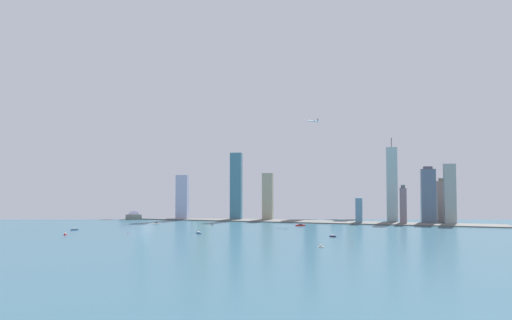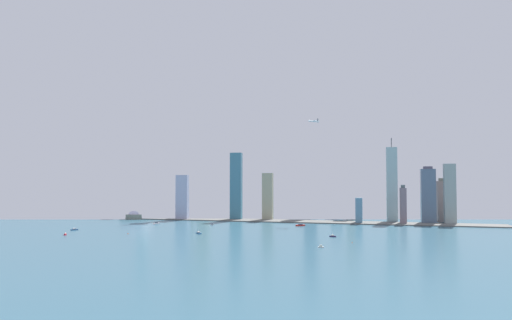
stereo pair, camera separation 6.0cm
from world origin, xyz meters
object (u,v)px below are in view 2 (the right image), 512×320
(skyscraper_12, at_px, (183,197))
(boat_3, at_px, (321,247))
(skyscraper_2, at_px, (352,191))
(channel_buoy_0, at_px, (352,242))
(skyscraper_3, at_px, (403,205))
(skyscraper_5, at_px, (311,180))
(skyscraper_9, at_px, (450,194))
(skyscraper_13, at_px, (359,211))
(skyscraper_1, at_px, (268,197))
(boat_0, at_px, (212,225))
(boat_7, at_px, (65,234))
(skyscraper_10, at_px, (337,207))
(stadium_dome, at_px, (138,214))
(skyscraper_0, at_px, (203,182))
(boat_4, at_px, (199,233))
(boat_6, at_px, (333,236))
(skyscraper_6, at_px, (428,196))
(boat_2, at_px, (300,225))
(skyscraper_4, at_px, (143,183))
(boat_1, at_px, (74,229))
(skyscraper_11, at_px, (236,186))
(airplane, at_px, (314,121))
(channel_buoy_1, at_px, (128,233))
(observation_tower, at_px, (191,150))
(skyscraper_8, at_px, (443,201))

(skyscraper_12, distance_m, boat_3, 481.63)
(skyscraper_2, bearing_deg, channel_buoy_0, -87.73)
(skyscraper_3, distance_m, skyscraper_5, 221.23)
(skyscraper_9, bearing_deg, skyscraper_13, -170.58)
(skyscraper_1, bearing_deg, boat_0, -121.12)
(boat_0, relative_size, boat_7, 0.84)
(skyscraper_10, xyz_separation_m, boat_0, (-220.76, -209.21, -24.78))
(stadium_dome, distance_m, skyscraper_0, 168.21)
(boat_4, bearing_deg, stadium_dome, 5.88)
(skyscraper_12, distance_m, boat_6, 413.64)
(skyscraper_6, height_order, channel_buoy_0, skyscraper_6)
(skyscraper_2, height_order, boat_3, skyscraper_2)
(boat_2, distance_m, boat_4, 214.35)
(skyscraper_4, xyz_separation_m, boat_6, (473.43, -288.26, -77.02))
(skyscraper_5, distance_m, boat_1, 509.86)
(skyscraper_3, bearing_deg, skyscraper_11, 178.71)
(skyscraper_2, bearing_deg, skyscraper_12, -164.15)
(skyscraper_2, bearing_deg, boat_3, -92.80)
(skyscraper_1, distance_m, skyscraper_2, 190.09)
(skyscraper_13, bearing_deg, skyscraper_6, 14.22)
(skyscraper_6, distance_m, boat_2, 270.12)
(boat_1, height_order, boat_3, boat_1)
(skyscraper_3, relative_size, boat_0, 12.15)
(boat_6, xyz_separation_m, airplane, (-57.81, 239.99, 207.31))
(boat_7, bearing_deg, skyscraper_0, 148.61)
(skyscraper_4, relative_size, airplane, 6.31)
(boat_3, xyz_separation_m, channel_buoy_1, (-316.38, 72.08, -0.37))
(boat_3, height_order, channel_buoy_0, boat_3)
(skyscraper_9, bearing_deg, skyscraper_5, 165.39)
(skyscraper_13, height_order, boat_3, skyscraper_13)
(observation_tower, distance_m, boat_0, 237.54)
(boat_3, bearing_deg, boat_1, 143.16)
(skyscraper_13, xyz_separation_m, channel_buoy_0, (-1.96, -287.03, -24.39))
(skyscraper_8, relative_size, boat_6, 8.84)
(skyscraper_3, relative_size, airplane, 3.03)
(skyscraper_4, distance_m, channel_buoy_0, 616.90)
(skyscraper_13, bearing_deg, skyscraper_11, 176.36)
(skyscraper_13, height_order, airplane, airplane)
(skyscraper_4, relative_size, skyscraper_12, 1.34)
(skyscraper_10, bearing_deg, boat_1, -140.41)
(skyscraper_1, height_order, skyscraper_5, skyscraper_5)
(skyscraper_1, relative_size, channel_buoy_0, 52.46)
(skyscraper_5, relative_size, skyscraper_12, 1.55)
(skyscraper_0, xyz_separation_m, skyscraper_10, (314.19, 9.28, -55.44))
(skyscraper_8, bearing_deg, airplane, -165.49)
(boat_3, bearing_deg, boat_6, 63.04)
(skyscraper_10, xyz_separation_m, skyscraper_12, (-324.23, -106.29, 22.62))
(boat_6, distance_m, boat_7, 417.47)
(boat_1, bearing_deg, skyscraper_3, -34.07)
(skyscraper_1, xyz_separation_m, skyscraper_12, (-182.99, -28.78, -2.00))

